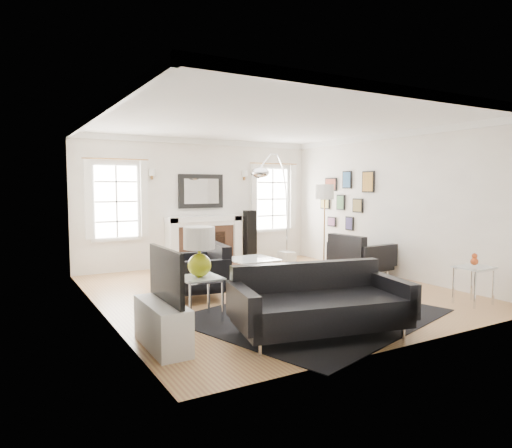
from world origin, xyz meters
TOP-DOWN VIEW (x-y plane):
  - floor at (0.00, 0.00)m, footprint 6.00×6.00m
  - back_wall at (0.00, 3.00)m, footprint 5.50×0.04m
  - front_wall at (0.00, -3.00)m, footprint 5.50×0.04m
  - left_wall at (-2.75, 0.00)m, footprint 0.04×6.00m
  - right_wall at (2.75, 0.00)m, footprint 0.04×6.00m
  - ceiling at (0.00, 0.00)m, footprint 5.50×6.00m
  - crown_molding at (0.00, 0.00)m, footprint 5.50×6.00m
  - fireplace at (0.00, 2.79)m, footprint 1.70×0.69m
  - mantel_mirror at (0.00, 2.95)m, footprint 1.05×0.07m
  - window_left at (-1.85, 2.95)m, footprint 1.24×0.15m
  - window_right at (1.85, 2.95)m, footprint 1.24×0.15m
  - gallery_wall at (2.72, 1.30)m, footprint 0.04×1.73m
  - tv_unit at (-2.44, -1.70)m, footprint 0.35×1.00m
  - area_rug at (-0.25, -1.53)m, footprint 3.73×3.38m
  - sofa at (-0.70, -2.19)m, footprint 2.21×1.35m
  - armchair_left at (-1.23, 0.20)m, footprint 1.06×1.15m
  - armchair_right at (2.13, 0.20)m, footprint 0.98×1.08m
  - coffee_table at (0.23, 1.09)m, footprint 0.86×0.86m
  - side_table_left at (-1.70, -0.97)m, footprint 0.53×0.53m
  - nesting_table at (2.17, -2.23)m, footprint 0.52×0.43m
  - gourd_lamp at (-1.70, -0.97)m, footprint 0.41×0.41m
  - orange_vase at (2.17, -2.23)m, footprint 0.11×0.11m
  - arc_floor_lamp at (1.24, 1.87)m, footprint 1.80×1.67m
  - stick_floor_lamp at (1.72, 0.77)m, footprint 0.36×0.36m
  - speaker_tower at (1.07, 2.65)m, footprint 0.25×0.25m

SIDE VIEW (x-z plane):
  - floor at x=0.00m, z-range 0.00..0.00m
  - area_rug at x=-0.25m, z-range 0.00..0.01m
  - tv_unit at x=-2.44m, z-range -0.22..0.87m
  - coffee_table at x=0.23m, z-range 0.16..0.54m
  - sofa at x=-0.70m, z-range 0.03..0.70m
  - armchair_right at x=2.13m, z-range 0.04..0.73m
  - armchair_left at x=-1.23m, z-range 0.04..0.74m
  - nesting_table at x=2.17m, z-range 0.17..0.73m
  - side_table_left at x=-1.70m, z-range 0.18..0.76m
  - fireplace at x=0.00m, z-range -0.01..1.10m
  - speaker_tower at x=1.07m, z-range 0.00..1.21m
  - orange_vase at x=2.17m, z-range 0.58..0.76m
  - gourd_lamp at x=-1.70m, z-range 0.63..1.28m
  - arc_floor_lamp at x=1.24m, z-range 0.10..2.65m
  - back_wall at x=0.00m, z-range 0.00..2.80m
  - front_wall at x=0.00m, z-range 0.00..2.80m
  - left_wall at x=-2.75m, z-range 0.00..2.80m
  - right_wall at x=2.75m, z-range 0.00..2.80m
  - window_left at x=-1.85m, z-range 0.65..2.27m
  - window_right at x=1.85m, z-range 0.65..2.27m
  - gallery_wall at x=2.72m, z-range 0.89..2.18m
  - stick_floor_lamp at x=1.72m, z-range 0.66..2.46m
  - mantel_mirror at x=0.00m, z-range 1.27..2.02m
  - crown_molding at x=0.00m, z-range 2.68..2.80m
  - ceiling at x=0.00m, z-range 2.79..2.81m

